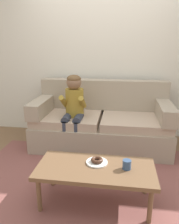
{
  "coord_description": "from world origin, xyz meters",
  "views": [
    {
      "loc": [
        0.32,
        -2.32,
        1.53
      ],
      "look_at": [
        -0.09,
        0.45,
        0.65
      ],
      "focal_mm": 35.63,
      "sensor_mm": 36.0,
      "label": 1
    }
  ],
  "objects_px": {
    "person_child": "(74,106)",
    "mug": "(127,165)",
    "coffee_table": "(96,171)",
    "toy_controller": "(129,172)",
    "donut": "(97,160)",
    "couch": "(101,123)"
  },
  "relations": [
    {
      "from": "person_child",
      "to": "mug",
      "type": "relative_size",
      "value": 12.24
    },
    {
      "from": "coffee_table",
      "to": "person_child",
      "type": "height_order",
      "value": "person_child"
    },
    {
      "from": "toy_controller",
      "to": "person_child",
      "type": "bearing_deg",
      "value": 131.81
    },
    {
      "from": "person_child",
      "to": "donut",
      "type": "relative_size",
      "value": 9.18
    },
    {
      "from": "coffee_table",
      "to": "couch",
      "type": "bearing_deg",
      "value": 93.05
    },
    {
      "from": "donut",
      "to": "coffee_table",
      "type": "bearing_deg",
      "value": -92.89
    },
    {
      "from": "coffee_table",
      "to": "mug",
      "type": "height_order",
      "value": "mug"
    },
    {
      "from": "coffee_table",
      "to": "person_child",
      "type": "bearing_deg",
      "value": 111.98
    },
    {
      "from": "toy_controller",
      "to": "coffee_table",
      "type": "bearing_deg",
      "value": -134.12
    },
    {
      "from": "donut",
      "to": "toy_controller",
      "type": "bearing_deg",
      "value": 55.03
    },
    {
      "from": "couch",
      "to": "person_child",
      "type": "height_order",
      "value": "person_child"
    },
    {
      "from": "person_child",
      "to": "toy_controller",
      "type": "xyz_separation_m",
      "value": [
        0.79,
        -0.56,
        -0.65
      ]
    },
    {
      "from": "coffee_table",
      "to": "toy_controller",
      "type": "distance_m",
      "value": 0.73
    },
    {
      "from": "couch",
      "to": "person_child",
      "type": "xyz_separation_m",
      "value": [
        -0.38,
        -0.21,
        0.32
      ]
    },
    {
      "from": "couch",
      "to": "coffee_table",
      "type": "bearing_deg",
      "value": -86.95
    },
    {
      "from": "donut",
      "to": "toy_controller",
      "type": "relative_size",
      "value": 0.53
    },
    {
      "from": "donut",
      "to": "mug",
      "type": "distance_m",
      "value": 0.3
    },
    {
      "from": "donut",
      "to": "toy_controller",
      "type": "height_order",
      "value": "donut"
    },
    {
      "from": "person_child",
      "to": "donut",
      "type": "xyz_separation_m",
      "value": [
        0.46,
        -1.04,
        -0.24
      ]
    },
    {
      "from": "donut",
      "to": "couch",
      "type": "bearing_deg",
      "value": 93.41
    },
    {
      "from": "toy_controller",
      "to": "mug",
      "type": "bearing_deg",
      "value": -107.81
    },
    {
      "from": "coffee_table",
      "to": "donut",
      "type": "relative_size",
      "value": 9.34
    }
  ]
}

